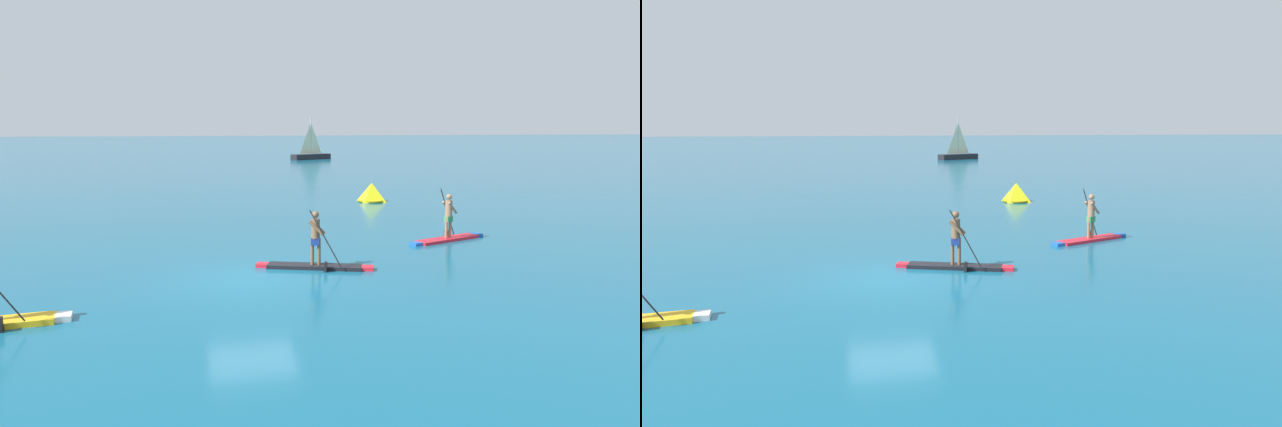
# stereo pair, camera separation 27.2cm
# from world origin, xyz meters

# --- Properties ---
(ground) EXTENTS (440.00, 440.00, 0.00)m
(ground) POSITION_xyz_m (0.00, 0.00, 0.00)
(ground) COLOR #145B7A
(paddleboarder_mid_center) EXTENTS (3.50, 1.54, 1.87)m
(paddleboarder_mid_center) POSITION_xyz_m (2.02, 0.69, 0.35)
(paddleboarder_mid_center) COLOR black
(paddleboarder_mid_center) RESTS_ON ground
(paddleboarder_far_right) EXTENTS (3.42, 1.66, 1.97)m
(paddleboarder_far_right) POSITION_xyz_m (7.77, 3.88, 0.36)
(paddleboarder_far_right) COLOR red
(paddleboarder_far_right) RESTS_ON ground
(race_marker_buoy) EXTENTS (1.88, 1.88, 1.06)m
(race_marker_buoy) POSITION_xyz_m (8.35, 15.35, 0.47)
(race_marker_buoy) COLOR yellow
(race_marker_buoy) RESTS_ON ground
(sailboat_right_horizon) EXTENTS (5.38, 3.48, 5.21)m
(sailboat_right_horizon) POSITION_xyz_m (13.14, 56.36, 0.67)
(sailboat_right_horizon) COLOR black
(sailboat_right_horizon) RESTS_ON ground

